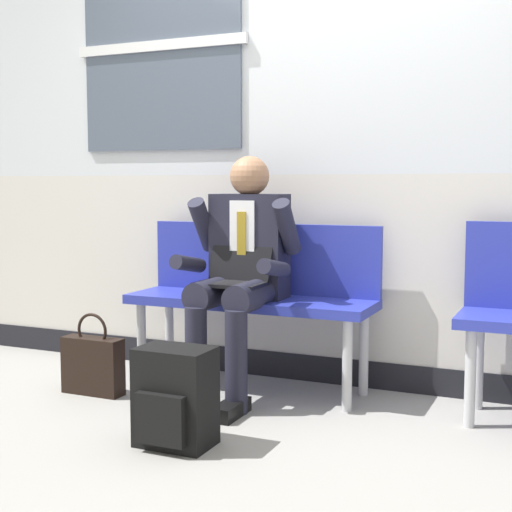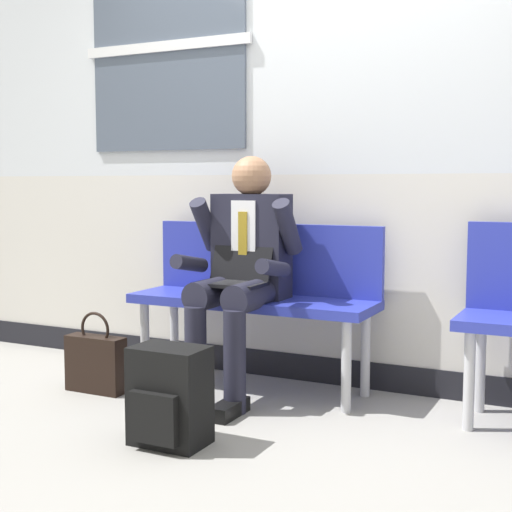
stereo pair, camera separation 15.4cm
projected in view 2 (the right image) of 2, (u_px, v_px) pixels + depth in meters
ground_plane at (266, 414)px, 3.52m from camera, size 18.00×18.00×0.00m
station_wall at (318, 142)px, 4.01m from camera, size 5.30×0.16×2.69m
bench_with_person at (257, 288)px, 3.94m from camera, size 1.34×0.42×0.89m
person_seated at (241, 268)px, 3.76m from camera, size 0.57×0.70×1.26m
backpack at (169, 397)px, 3.08m from camera, size 0.32×0.25×0.42m
handbag at (96, 362)px, 3.87m from camera, size 0.34×0.11×0.43m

